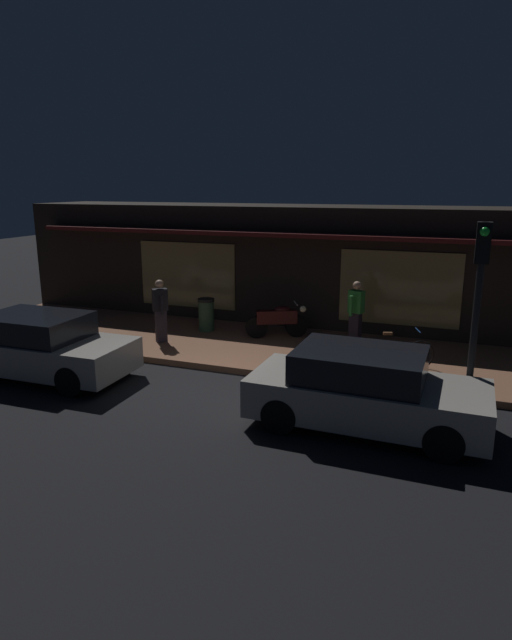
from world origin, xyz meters
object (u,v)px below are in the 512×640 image
object	(u,v)px
parked_car_near	(40,346)
trash_bin	(206,314)
motorcycle	(278,320)
parked_car_far	(365,390)
traffic_light_pole	(479,288)
person_bystander	(356,312)
bicycle_parked	(397,353)
person_photographer	(160,310)

from	to	relation	value
parked_car_near	trash_bin	bearing A→B (deg)	65.56
motorcycle	parked_car_near	xyz separation A→B (m)	(-4.13, -4.41, 0.06)
trash_bin	parked_car_far	xyz separation A→B (m)	(5.26, -4.49, 0.08)
motorcycle	trash_bin	world-z (taller)	motorcycle
traffic_light_pole	person_bystander	bearing A→B (deg)	126.74
bicycle_parked	traffic_light_pole	world-z (taller)	traffic_light_pole
motorcycle	trash_bin	size ratio (longest dim) A/B	1.70
person_bystander	parked_car_near	distance (m)	7.69
bicycle_parked	traffic_light_pole	distance (m)	3.22
person_photographer	bicycle_parked	bearing A→B (deg)	-0.05
motorcycle	bicycle_parked	xyz separation A→B (m)	(3.35, -1.50, -0.14)
trash_bin	traffic_light_pole	bearing A→B (deg)	-27.01
bicycle_parked	traffic_light_pole	size ratio (longest dim) A/B	0.44
trash_bin	traffic_light_pole	size ratio (longest dim) A/B	0.26
parked_car_near	parked_car_far	distance (m)	7.25
motorcycle	person_photographer	size ratio (longest dim) A/B	0.95
traffic_light_pole	parked_car_far	size ratio (longest dim) A/B	0.87
person_bystander	parked_car_far	world-z (taller)	person_bystander
trash_bin	parked_car_far	size ratio (longest dim) A/B	0.23
person_photographer	traffic_light_pole	size ratio (longest dim) A/B	0.46
parked_car_near	parked_car_far	bearing A→B (deg)	-0.85
motorcycle	person_photographer	xyz separation A→B (m)	(-2.75, -1.50, 0.38)
traffic_light_pole	parked_car_far	bearing A→B (deg)	-151.43
person_photographer	traffic_light_pole	distance (m)	8.00
motorcycle	trash_bin	distance (m)	2.14
bicycle_parked	parked_car_near	bearing A→B (deg)	-158.76
person_photographer	traffic_light_pole	world-z (taller)	traffic_light_pole
person_bystander	parked_car_near	world-z (taller)	person_bystander
parked_car_near	parked_car_far	world-z (taller)	same
motorcycle	bicycle_parked	world-z (taller)	motorcycle
person_bystander	traffic_light_pole	bearing A→B (deg)	-53.26
motorcycle	traffic_light_pole	bearing A→B (deg)	-36.54
person_photographer	parked_car_near	bearing A→B (deg)	-115.29
bicycle_parked	trash_bin	distance (m)	5.69
motorcycle	parked_car_near	distance (m)	6.04
person_bystander	parked_car_far	xyz separation A→B (m)	(1.02, -4.61, -0.32)
traffic_light_pole	parked_car_far	distance (m)	2.64
bicycle_parked	parked_car_near	distance (m)	8.03
person_bystander	trash_bin	distance (m)	4.25
bicycle_parked	trash_bin	xyz separation A→B (m)	(-5.49, 1.47, 0.11)
traffic_light_pole	trash_bin	bearing A→B (deg)	152.99
person_photographer	parked_car_far	bearing A→B (deg)	-27.24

